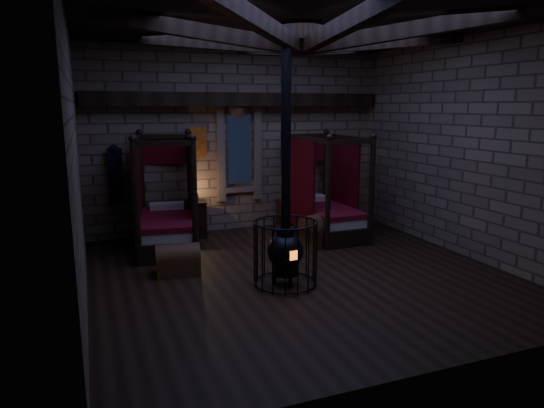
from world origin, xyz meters
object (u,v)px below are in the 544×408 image
object	(u,v)px
trunk_left	(178,260)
trunk_right	(321,230)
bed_left	(167,221)
bed_right	(324,211)
stove	(285,247)

from	to	relation	value
trunk_left	trunk_right	world-z (taller)	trunk_right
bed_left	bed_right	size ratio (longest dim) A/B	1.04
trunk_left	trunk_right	distance (m)	3.31
stove	trunk_left	bearing A→B (deg)	136.63
trunk_left	bed_left	bearing A→B (deg)	93.30
bed_left	bed_right	world-z (taller)	bed_left
bed_right	trunk_left	bearing A→B (deg)	-158.50
bed_right	trunk_right	xyz separation A→B (m)	(-0.40, -0.67, -0.26)
bed_left	bed_right	bearing A→B (deg)	4.95
bed_right	stove	size ratio (longest dim) A/B	0.56
trunk_left	trunk_right	xyz separation A→B (m)	(3.21, 0.81, 0.06)
bed_left	trunk_left	distance (m)	1.76
stove	bed_left	bearing A→B (deg)	110.04
bed_right	trunk_left	distance (m)	3.91
bed_left	trunk_left	world-z (taller)	bed_left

